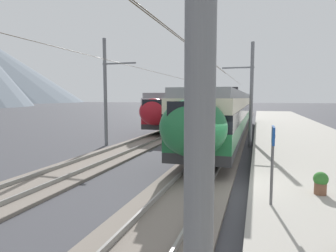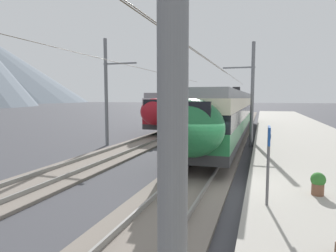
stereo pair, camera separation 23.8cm
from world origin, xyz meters
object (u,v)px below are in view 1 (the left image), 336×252
(train_far_track, at_px, (191,107))
(catenary_mast_mid, at_px, (249,92))
(platform_sign, at_px, (273,148))
(train_near_platform, at_px, (230,111))
(catenary_mast_far_side, at_px, (107,90))
(potted_plant_platform_edge, at_px, (321,182))

(train_far_track, distance_m, catenary_mast_mid, 17.23)
(catenary_mast_mid, distance_m, platform_sign, 12.78)
(train_near_platform, distance_m, train_far_track, 12.04)
(catenary_mast_far_side, bearing_deg, catenary_mast_mid, -74.79)
(potted_plant_platform_edge, bearing_deg, catenary_mast_mid, 12.70)
(potted_plant_platform_edge, bearing_deg, catenary_mast_far_side, 54.71)
(catenary_mast_mid, xyz_separation_m, potted_plant_platform_edge, (-11.22, -2.53, -3.00))
(train_far_track, distance_m, catenary_mast_far_side, 18.22)
(catenary_mast_far_side, height_order, platform_sign, catenary_mast_far_side)
(train_near_platform, relative_size, potted_plant_platform_edge, 44.61)
(platform_sign, bearing_deg, catenary_mast_far_side, 46.77)
(train_far_track, bearing_deg, potted_plant_platform_edge, -159.22)
(train_near_platform, distance_m, catenary_mast_mid, 5.40)
(platform_sign, bearing_deg, train_far_track, 17.03)
(train_near_platform, xyz_separation_m, train_far_track, (10.54, 5.81, -0.00))
(train_near_platform, xyz_separation_m, potted_plant_platform_edge, (-16.08, -4.29, -1.43))
(train_near_platform, bearing_deg, potted_plant_platform_edge, -165.06)
(platform_sign, bearing_deg, train_near_platform, 9.01)
(train_near_platform, relative_size, platform_sign, 14.30)
(catenary_mast_mid, distance_m, catenary_mast_far_side, 9.98)
(train_far_track, bearing_deg, catenary_mast_mid, -153.80)
(catenary_mast_mid, bearing_deg, platform_sign, -175.44)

